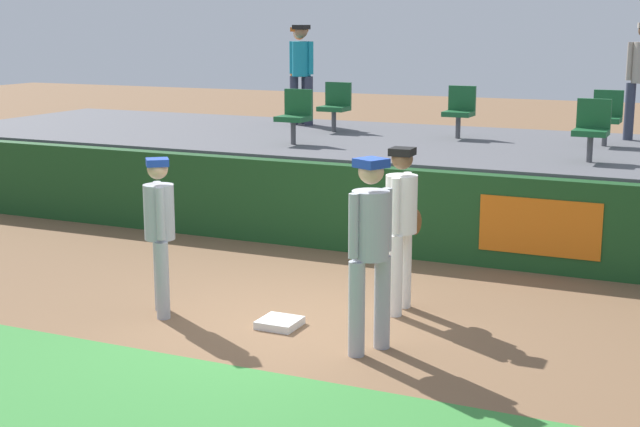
# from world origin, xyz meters

# --- Properties ---
(ground_plane) EXTENTS (60.00, 60.00, 0.00)m
(ground_plane) POSITION_xyz_m (0.00, 0.00, 0.00)
(ground_plane) COLOR brown
(grass_foreground_strip) EXTENTS (18.00, 2.80, 0.01)m
(grass_foreground_strip) POSITION_xyz_m (0.00, -2.53, 0.00)
(grass_foreground_strip) COLOR #388438
(grass_foreground_strip) RESTS_ON ground_plane
(first_base) EXTENTS (0.40, 0.40, 0.08)m
(first_base) POSITION_xyz_m (-0.03, 0.03, 0.04)
(first_base) COLOR white
(first_base) RESTS_ON ground_plane
(player_fielder_home) EXTENTS (0.35, 0.56, 1.78)m
(player_fielder_home) POSITION_xyz_m (0.92, 1.04, 1.03)
(player_fielder_home) COLOR white
(player_fielder_home) RESTS_ON ground_plane
(player_runner_visitor) EXTENTS (0.47, 0.48, 1.85)m
(player_runner_visitor) POSITION_xyz_m (1.08, -0.26, 1.07)
(player_runner_visitor) COLOR #9EA3AD
(player_runner_visitor) RESTS_ON ground_plane
(player_coach_visitor) EXTENTS (0.45, 0.45, 1.68)m
(player_coach_visitor) POSITION_xyz_m (-1.36, -0.12, 0.98)
(player_coach_visitor) COLOR #9EA3AD
(player_coach_visitor) RESTS_ON ground_plane
(field_wall) EXTENTS (18.00, 0.26, 1.19)m
(field_wall) POSITION_xyz_m (0.01, 3.31, 0.59)
(field_wall) COLOR #19471E
(field_wall) RESTS_ON ground_plane
(bleacher_platform) EXTENTS (18.00, 4.80, 1.22)m
(bleacher_platform) POSITION_xyz_m (0.00, 5.88, 0.61)
(bleacher_platform) COLOR #59595E
(bleacher_platform) RESTS_ON ground_plane
(seat_front_right) EXTENTS (0.45, 0.44, 0.84)m
(seat_front_right) POSITION_xyz_m (2.30, 4.75, 1.69)
(seat_front_right) COLOR #4C4C51
(seat_front_right) RESTS_ON bleacher_platform
(seat_front_left) EXTENTS (0.46, 0.44, 0.84)m
(seat_front_left) POSITION_xyz_m (-2.15, 4.75, 1.69)
(seat_front_left) COLOR #4C4C51
(seat_front_left) RESTS_ON bleacher_platform
(seat_back_right) EXTENTS (0.44, 0.44, 0.84)m
(seat_back_right) POSITION_xyz_m (2.26, 6.55, 1.69)
(seat_back_right) COLOR #4C4C51
(seat_back_right) RESTS_ON bleacher_platform
(seat_back_left) EXTENTS (0.47, 0.44, 0.84)m
(seat_back_left) POSITION_xyz_m (-2.26, 6.55, 1.69)
(seat_back_left) COLOR #4C4C51
(seat_back_left) RESTS_ON bleacher_platform
(seat_back_center) EXTENTS (0.45, 0.44, 0.84)m
(seat_back_center) POSITION_xyz_m (-0.05, 6.55, 1.69)
(seat_back_center) COLOR #4C4C51
(seat_back_center) RESTS_ON bleacher_platform
(spectator_hooded) EXTENTS (0.47, 0.43, 1.77)m
(spectator_hooded) POSITION_xyz_m (-3.40, 7.48, 2.25)
(spectator_hooded) COLOR #33384C
(spectator_hooded) RESTS_ON bleacher_platform
(spectator_casual) EXTENTS (0.50, 0.39, 1.81)m
(spectator_casual) POSITION_xyz_m (-3.25, 7.25, 2.27)
(spectator_casual) COLOR #33384C
(spectator_casual) RESTS_ON bleacher_platform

